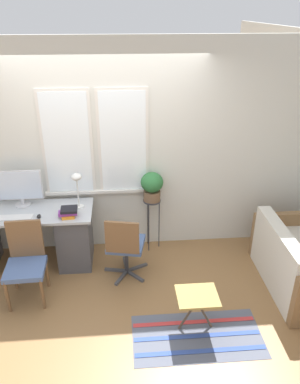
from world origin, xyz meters
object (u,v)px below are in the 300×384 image
(monitor, at_px, (20,187))
(desk_chair_wooden, at_px, (26,261))
(mouse, at_px, (39,216))
(plant_stand, at_px, (152,208))
(desk_lamp, at_px, (77,181))
(book_stack, at_px, (68,212))
(potted_plant, at_px, (152,185))
(folding_stool, at_px, (197,298))
(office_chair_swivel, at_px, (125,245))
(keyboard, at_px, (14,218))

(monitor, bearing_deg, desk_chair_wooden, -79.31)
(mouse, height_order, plant_stand, mouse)
(mouse, xyz_separation_m, desk_lamp, (0.45, 0.22, 0.33))
(mouse, height_order, desk_chair_wooden, desk_chair_wooden)
(mouse, xyz_separation_m, book_stack, (0.34, -0.00, 0.04))
(plant_stand, distance_m, potted_plant, 0.32)
(desk_chair_wooden, relative_size, plant_stand, 1.22)
(plant_stand, bearing_deg, potted_plant, 0.00)
(plant_stand, distance_m, folding_stool, 1.53)
(desk_lamp, height_order, potted_plant, desk_lamp)
(desk_lamp, relative_size, book_stack, 1.95)
(monitor, xyz_separation_m, mouse, (0.25, -0.32, -0.23))
(folding_stool, bearing_deg, monitor, 143.87)
(mouse, height_order, folding_stool, mouse)
(book_stack, height_order, office_chair_swivel, book_stack)
(mouse, distance_m, plant_stand, 1.42)
(desk_lamp, height_order, office_chair_swivel, desk_lamp)
(desk_lamp, height_order, book_stack, desk_lamp)
(desk_lamp, distance_m, office_chair_swivel, 0.95)
(desk_lamp, height_order, folding_stool, desk_lamp)
(desk_chair_wooden, height_order, plant_stand, desk_chair_wooden)
(monitor, relative_size, folding_stool, 1.20)
(monitor, xyz_separation_m, plant_stand, (1.61, 0.07, -0.39))
(monitor, height_order, keyboard, monitor)
(desk_chair_wooden, relative_size, potted_plant, 2.34)
(desk_chair_wooden, bearing_deg, mouse, 73.73)
(folding_stool, bearing_deg, book_stack, 140.99)
(desk_lamp, bearing_deg, monitor, 171.77)
(plant_stand, bearing_deg, desk_chair_wooden, -150.79)
(keyboard, xyz_separation_m, office_chair_swivel, (1.28, -0.19, -0.32))
(desk_lamp, relative_size, plant_stand, 0.61)
(keyboard, relative_size, desk_lamp, 0.96)
(monitor, distance_m, mouse, 0.47)
(office_chair_swivel, distance_m, potted_plant, 0.85)
(keyboard, distance_m, desk_chair_wooden, 0.56)
(mouse, xyz_separation_m, folding_stool, (1.68, -1.08, -0.39))
(desk_chair_wooden, height_order, potted_plant, potted_plant)
(desk_lamp, bearing_deg, office_chair_swivel, -37.42)
(keyboard, distance_m, office_chair_swivel, 1.33)
(office_chair_swivel, bearing_deg, folding_stool, 139.42)
(desk_lamp, bearing_deg, plant_stand, 10.59)
(book_stack, bearing_deg, potted_plant, 21.40)
(keyboard, relative_size, plant_stand, 0.59)
(monitor, height_order, office_chair_swivel, monitor)
(book_stack, bearing_deg, desk_chair_wooden, -136.98)
(keyboard, bearing_deg, desk_lamp, 16.78)
(mouse, height_order, desk_lamp, desk_lamp)
(office_chair_swivel, height_order, folding_stool, office_chair_swivel)
(plant_stand, bearing_deg, book_stack, -158.60)
(mouse, relative_size, potted_plant, 0.20)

